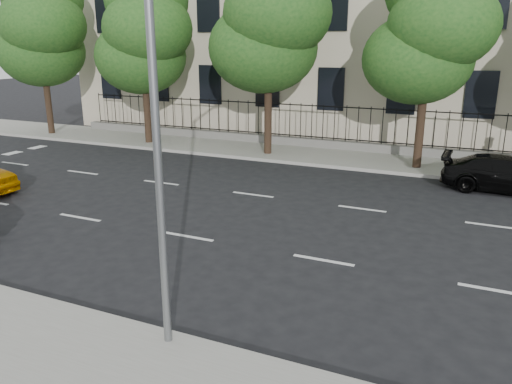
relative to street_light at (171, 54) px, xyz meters
The scene contains 10 objects.
ground 5.99m from the street_light, 144.73° to the left, with size 120.00×120.00×0.00m, color black.
far_sidewalk 16.75m from the street_light, 99.01° to the left, with size 60.00×4.00×0.15m, color gray.
lane_markings 8.67m from the street_light, 110.98° to the left, with size 49.60×4.62×0.01m, color silver, non-canonical shape.
iron_fence 18.21m from the street_light, 98.14° to the left, with size 30.00×0.50×2.20m.
street_light is the anchor object (origin of this frame).
tree_a 23.89m from the street_light, 140.66° to the left, with size 5.71×5.31×9.39m.
tree_b 18.99m from the street_light, 127.15° to the left, with size 5.53×5.12×8.97m.
tree_c 15.82m from the street_light, 106.43° to the left, with size 5.89×5.50×9.80m.
tree_d 15.36m from the street_light, 80.48° to the left, with size 5.34×4.94×8.84m.
black_sedan 14.89m from the street_light, 65.38° to the left, with size 1.87×4.59×1.33m, color black.
Camera 1 is at (7.16, -8.87, 5.32)m, focal length 35.00 mm.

